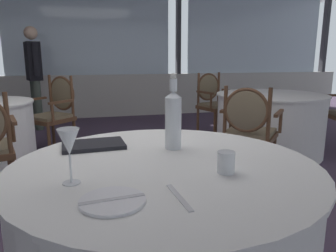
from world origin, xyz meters
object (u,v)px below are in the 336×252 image
at_px(side_plate, 113,201).
at_px(diner_person_0, 34,72).
at_px(water_tumbler, 226,162).
at_px(menu_book, 93,145).
at_px(water_bottle, 173,118).
at_px(dining_chair_0_1, 55,108).
at_px(dining_chair_1_0, 213,99).
at_px(wine_glass, 69,143).
at_px(dining_chair_1_1, 249,126).

distance_m(side_plate, diner_person_0, 4.84).
relative_size(water_tumbler, menu_book, 0.28).
bearing_deg(water_bottle, dining_chair_0_1, 105.72).
xyz_separation_m(water_tumbler, dining_chair_1_0, (1.38, 3.44, -0.23)).
relative_size(water_tumbler, diner_person_0, 0.05).
height_order(side_plate, wine_glass, wine_glass).
bearing_deg(water_tumbler, menu_book, 133.74).
relative_size(dining_chair_1_0, diner_person_0, 0.57).
relative_size(menu_book, dining_chair_0_1, 0.32).
relative_size(side_plate, diner_person_0, 0.12).
bearing_deg(water_tumbler, water_bottle, 105.69).
xyz_separation_m(wine_glass, water_tumbler, (0.58, -0.04, -0.11)).
xyz_separation_m(dining_chair_1_0, diner_person_0, (-2.68, 1.17, 0.39)).
bearing_deg(diner_person_0, water_bottle, -91.97).
distance_m(side_plate, dining_chair_1_1, 2.26).
relative_size(water_bottle, dining_chair_1_0, 0.39).
distance_m(water_bottle, wine_glass, 0.59).
bearing_deg(dining_chair_0_1, water_tumbler, 60.72).
height_order(wine_glass, dining_chair_1_1, wine_glass).
bearing_deg(side_plate, water_tumbler, 18.61).
relative_size(dining_chair_1_0, dining_chair_1_1, 1.03).
xyz_separation_m(menu_book, diner_person_0, (-0.81, 4.10, 0.20)).
bearing_deg(wine_glass, side_plate, -56.32).
distance_m(menu_book, dining_chair_1_1, 1.83).
distance_m(side_plate, dining_chair_1_0, 4.04).
relative_size(side_plate, wine_glass, 1.04).
bearing_deg(menu_book, side_plate, -89.87).
height_order(menu_book, diner_person_0, diner_person_0).
bearing_deg(wine_glass, dining_chair_1_1, 44.77).
bearing_deg(wine_glass, water_bottle, 35.78).
height_order(menu_book, dining_chair_1_1, dining_chair_1_1).
relative_size(water_bottle, water_tumbler, 4.31).
relative_size(wine_glass, dining_chair_0_1, 0.21).
height_order(menu_book, dining_chair_0_1, dining_chair_0_1).
distance_m(dining_chair_1_0, diner_person_0, 2.95).
height_order(dining_chair_0_1, dining_chair_1_1, dining_chair_0_1).
height_order(dining_chair_1_0, dining_chair_1_1, dining_chair_1_0).
distance_m(wine_glass, menu_book, 0.50).
bearing_deg(side_plate, dining_chair_1_1, 50.59).
height_order(water_bottle, dining_chair_1_0, water_bottle).
relative_size(side_plate, water_bottle, 0.57).
height_order(water_tumbler, dining_chair_1_0, dining_chair_1_0).
bearing_deg(dining_chair_1_0, dining_chair_0_1, -100.83).
relative_size(water_bottle, dining_chair_1_1, 0.40).
bearing_deg(side_plate, wine_glass, 123.68).
xyz_separation_m(water_tumbler, dining_chair_0_1, (-0.89, 3.17, -0.24)).
bearing_deg(diner_person_0, dining_chair_0_1, -91.83).
relative_size(menu_book, dining_chair_1_0, 0.32).
bearing_deg(dining_chair_1_0, side_plate, -44.66).
distance_m(water_bottle, dining_chair_0_1, 2.91).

